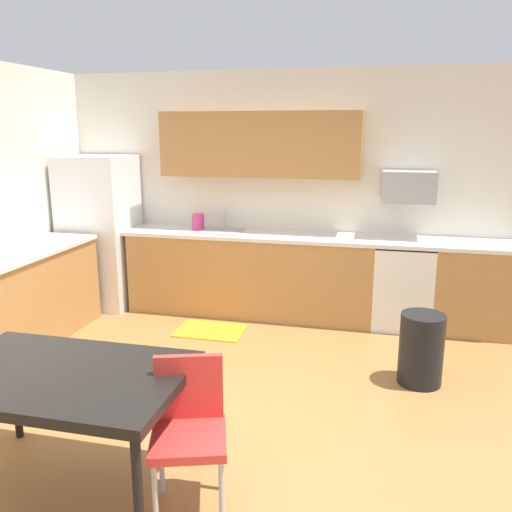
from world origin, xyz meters
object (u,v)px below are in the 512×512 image
object	(u,v)px
refrigerator	(100,232)
chair_near_table	(189,423)
microwave	(409,187)
dining_table	(61,381)
oven_range	(402,285)
kettle	(198,223)
trash_bin	(421,349)

from	to	relation	value
refrigerator	chair_near_table	distance (m)	3.83
refrigerator	microwave	size ratio (longest dim) A/B	3.28
microwave	dining_table	xyz separation A→B (m)	(-1.96, -3.30, -0.80)
refrigerator	chair_near_table	bearing A→B (deg)	-53.87
oven_range	kettle	world-z (taller)	kettle
chair_near_table	trash_bin	xyz separation A→B (m)	(1.34, 1.82, -0.20)
oven_range	microwave	size ratio (longest dim) A/B	1.69
oven_range	trash_bin	size ratio (longest dim) A/B	1.52
microwave	dining_table	world-z (taller)	microwave
refrigerator	trash_bin	distance (m)	3.85
refrigerator	microwave	distance (m)	3.53
microwave	trash_bin	xyz separation A→B (m)	(0.12, -1.44, -1.18)
refrigerator	oven_range	distance (m)	3.50
refrigerator	kettle	xyz separation A→B (m)	(1.18, 0.13, 0.14)
microwave	kettle	world-z (taller)	microwave
chair_near_table	microwave	bearing A→B (deg)	69.41
chair_near_table	trash_bin	distance (m)	2.27
dining_table	kettle	xyz separation A→B (m)	(-0.33, 3.25, 0.34)
refrigerator	trash_bin	size ratio (longest dim) A/B	2.95
kettle	oven_range	bearing A→B (deg)	-1.25
dining_table	kettle	size ratio (longest dim) A/B	7.00
dining_table	chair_near_table	distance (m)	0.76
chair_near_table	kettle	size ratio (longest dim) A/B	4.25
microwave	oven_range	bearing A→B (deg)	-90.00
chair_near_table	kettle	xyz separation A→B (m)	(-1.07, 3.21, 0.52)
refrigerator	oven_range	bearing A→B (deg)	1.32
dining_table	chair_near_table	size ratio (longest dim) A/B	1.65
refrigerator	kettle	distance (m)	1.19
dining_table	trash_bin	bearing A→B (deg)	41.74
dining_table	chair_near_table	bearing A→B (deg)	3.28
microwave	trash_bin	bearing A→B (deg)	-85.30
refrigerator	oven_range	xyz separation A→B (m)	(3.47, 0.08, -0.43)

